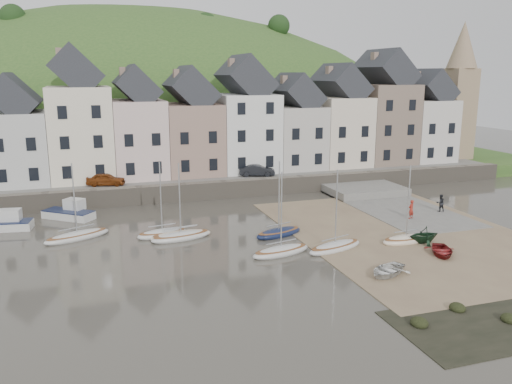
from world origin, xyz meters
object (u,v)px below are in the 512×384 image
object	(u,v)px
sailboat_0	(77,236)
rowboat_white	(387,270)
person_red	(411,209)
car_left	(106,179)
rowboat_red	(442,251)
car_right	(257,170)
rowboat_green	(424,235)
person_dark	(440,203)

from	to	relation	value
sailboat_0	rowboat_white	world-z (taller)	sailboat_0
person_red	car_left	world-z (taller)	car_left
rowboat_red	car_left	world-z (taller)	car_left
car_right	rowboat_green	bearing A→B (deg)	-147.04
sailboat_0	rowboat_green	size ratio (longest dim) A/B	2.56
rowboat_green	rowboat_red	bearing A→B (deg)	-9.01
rowboat_white	car_right	size ratio (longest dim) A/B	0.80
sailboat_0	person_red	size ratio (longest dim) A/B	3.74
sailboat_0	rowboat_red	distance (m)	27.88
rowboat_red	car_left	distance (m)	33.37
rowboat_green	person_red	xyz separation A→B (m)	(2.98, 6.10, 0.25)
sailboat_0	rowboat_red	bearing A→B (deg)	-26.10
rowboat_white	person_dark	bearing A→B (deg)	105.47
rowboat_green	person_dark	bearing A→B (deg)	136.73
rowboat_white	person_red	size ratio (longest dim) A/B	1.87
rowboat_white	person_red	distance (m)	14.43
rowboat_red	person_dark	world-z (taller)	person_dark
sailboat_0	person_red	world-z (taller)	sailboat_0
rowboat_green	person_red	world-z (taller)	person_red
rowboat_red	person_dark	xyz separation A→B (m)	(7.51, 10.17, 0.57)
rowboat_white	car_right	world-z (taller)	car_right
rowboat_green	car_left	distance (m)	31.66
rowboat_red	person_red	xyz separation A→B (m)	(3.44, 8.90, 0.59)
sailboat_0	rowboat_green	distance (m)	27.21
sailboat_0	person_red	distance (m)	28.69
car_left	car_right	distance (m)	16.35
person_dark	car_left	xyz separation A→B (m)	(-29.70, 14.69, 1.31)
rowboat_green	car_left	size ratio (longest dim) A/B	0.64
sailboat_0	person_red	bearing A→B (deg)	-6.74
rowboat_white	rowboat_green	xyz separation A→B (m)	(6.30, 4.93, 0.32)
rowboat_red	car_right	size ratio (longest dim) A/B	0.77
sailboat_0	person_dark	world-z (taller)	sailboat_0
person_red	car_left	xyz separation A→B (m)	(-25.63, 15.96, 1.29)
person_dark	car_right	distance (m)	19.89
rowboat_white	person_dark	size ratio (longest dim) A/B	1.92
rowboat_white	rowboat_red	world-z (taller)	rowboat_white
sailboat_0	rowboat_red	world-z (taller)	sailboat_0
rowboat_green	car_left	xyz separation A→B (m)	(-22.65, 22.06, 1.55)
car_left	car_right	xyz separation A→B (m)	(16.35, 0.00, -0.00)
sailboat_0	car_left	size ratio (longest dim) A/B	1.64
rowboat_red	person_red	bearing A→B (deg)	95.72
sailboat_0	person_dark	distance (m)	32.63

